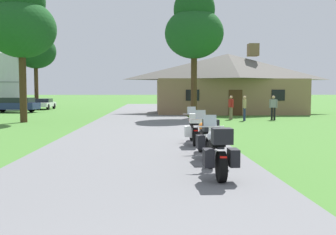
# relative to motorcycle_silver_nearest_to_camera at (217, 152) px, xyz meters

# --- Properties ---
(ground_plane) EXTENTS (500.00, 500.00, 0.00)m
(ground_plane) POSITION_rel_motorcycle_silver_nearest_to_camera_xyz_m (-1.90, 13.43, -0.61)
(ground_plane) COLOR #42752D
(asphalt_driveway) EXTENTS (6.40, 80.00, 0.06)m
(asphalt_driveway) POSITION_rel_motorcycle_silver_nearest_to_camera_xyz_m (-1.90, 11.43, -0.58)
(asphalt_driveway) COLOR slate
(asphalt_driveway) RESTS_ON ground
(motorcycle_silver_nearest_to_camera) EXTENTS (0.72, 2.08, 1.30)m
(motorcycle_silver_nearest_to_camera) POSITION_rel_motorcycle_silver_nearest_to_camera_xyz_m (0.00, 0.00, 0.00)
(motorcycle_silver_nearest_to_camera) COLOR black
(motorcycle_silver_nearest_to_camera) RESTS_ON asphalt_driveway
(motorcycle_orange_second_in_row) EXTENTS (0.76, 2.08, 1.30)m
(motorcycle_orange_second_in_row) POSITION_rel_motorcycle_silver_nearest_to_camera_xyz_m (0.14, 2.47, 0.00)
(motorcycle_orange_second_in_row) COLOR black
(motorcycle_orange_second_in_row) RESTS_ON asphalt_driveway
(motorcycle_red_farthest_in_row) EXTENTS (0.73, 2.08, 1.30)m
(motorcycle_red_farthest_in_row) POSITION_rel_motorcycle_silver_nearest_to_camera_xyz_m (0.09, 5.21, 0.00)
(motorcycle_red_farthest_in_row) COLOR black
(motorcycle_red_farthest_in_row) RESTS_ON asphalt_driveway
(stone_lodge) EXTENTS (13.31, 6.78, 6.23)m
(stone_lodge) POSITION_rel_motorcycle_silver_nearest_to_camera_xyz_m (5.45, 25.57, 2.14)
(stone_lodge) COLOR #896B4C
(stone_lodge) RESTS_ON ground
(bystander_red_shirt_near_lodge) EXTENTS (0.32, 0.53, 1.67)m
(bystander_red_shirt_near_lodge) POSITION_rel_motorcycle_silver_nearest_to_camera_xyz_m (4.15, 18.04, 0.32)
(bystander_red_shirt_near_lodge) COLOR #75664C
(bystander_red_shirt_near_lodge) RESTS_ON ground
(bystander_gray_shirt_beside_signpost) EXTENTS (0.51, 0.35, 1.67)m
(bystander_gray_shirt_beside_signpost) POSITION_rel_motorcycle_silver_nearest_to_camera_xyz_m (6.94, 17.40, 0.32)
(bystander_gray_shirt_beside_signpost) COLOR black
(bystander_gray_shirt_beside_signpost) RESTS_ON ground
(bystander_tan_shirt_by_tree) EXTENTS (0.27, 0.55, 1.67)m
(bystander_tan_shirt_by_tree) POSITION_rel_motorcycle_silver_nearest_to_camera_xyz_m (4.80, 16.82, 0.32)
(bystander_tan_shirt_by_tree) COLOR navy
(bystander_tan_shirt_by_tree) RESTS_ON ground
(tree_left_far) EXTENTS (4.50, 4.50, 9.95)m
(tree_left_far) POSITION_rel_motorcycle_silver_nearest_to_camera_xyz_m (-14.32, 35.06, 6.36)
(tree_left_far) COLOR #422D19
(tree_left_far) RESTS_ON ground
(tree_left_near) EXTENTS (4.27, 4.27, 9.18)m
(tree_left_near) POSITION_rel_motorcycle_silver_nearest_to_camera_xyz_m (-9.51, 16.16, 5.74)
(tree_left_near) COLOR #422D19
(tree_left_near) RESTS_ON ground
(tree_by_lodge_front) EXTENTS (4.22, 4.22, 9.38)m
(tree_by_lodge_front) POSITION_rel_motorcycle_silver_nearest_to_camera_xyz_m (1.67, 19.21, 5.97)
(tree_by_lodge_front) COLOR #422D19
(tree_by_lodge_front) RESTS_ON ground
(metal_silo_distant) EXTENTS (3.73, 3.73, 6.86)m
(metal_silo_distant) POSITION_rel_motorcycle_silver_nearest_to_camera_xyz_m (-17.04, 33.77, 2.83)
(metal_silo_distant) COLOR #B2B7BC
(metal_silo_distant) RESTS_ON ground
(parked_navy_suv_far_left) EXTENTS (4.78, 2.35, 1.40)m
(parked_navy_suv_far_left) POSITION_rel_motorcycle_silver_nearest_to_camera_xyz_m (-14.31, 27.82, 0.17)
(parked_navy_suv_far_left) COLOR navy
(parked_navy_suv_far_left) RESTS_ON ground
(parked_white_sedan_far_left) EXTENTS (1.94, 4.21, 1.20)m
(parked_white_sedan_far_left) POSITION_rel_motorcycle_silver_nearest_to_camera_xyz_m (-13.40, 34.42, 0.03)
(parked_white_sedan_far_left) COLOR silver
(parked_white_sedan_far_left) RESTS_ON ground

